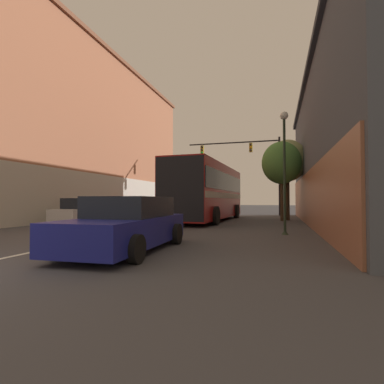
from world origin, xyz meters
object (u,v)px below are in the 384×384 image
at_px(hatchback_foreground, 128,225).
at_px(traffic_signal_gantry, 252,159).
at_px(parked_car_left_mid, 182,206).
at_px(parked_car_left_near, 88,212).
at_px(street_tree_far, 281,163).
at_px(bus, 208,190).
at_px(street_tree_near, 287,161).
at_px(parked_car_left_far, 148,208).
at_px(street_lamp, 284,163).

distance_m(hatchback_foreground, traffic_signal_gantry, 20.26).
xyz_separation_m(hatchback_foreground, parked_car_left_mid, (-6.48, 24.67, -0.03)).
xyz_separation_m(parked_car_left_near, street_tree_far, (10.39, 5.46, 3.03)).
height_order(parked_car_left_near, street_tree_far, street_tree_far).
height_order(bus, hatchback_foreground, bus).
distance_m(hatchback_foreground, street_tree_near, 14.54).
relative_size(hatchback_foreground, street_tree_far, 0.92).
distance_m(parked_car_left_mid, parked_car_left_far, 9.30).
bearing_deg(hatchback_foreground, street_tree_near, -20.20).
relative_size(hatchback_foreground, street_tree_near, 0.88).
height_order(street_lamp, street_tree_near, street_tree_near).
relative_size(traffic_signal_gantry, street_tree_far, 1.62).
distance_m(parked_car_left_far, traffic_signal_gantry, 10.03).
bearing_deg(parked_car_left_far, parked_car_left_mid, -3.79).
relative_size(parked_car_left_mid, street_lamp, 0.85).
relative_size(street_tree_near, street_tree_far, 1.05).
xyz_separation_m(parked_car_left_mid, parked_car_left_far, (0.09, -9.30, 0.05)).
relative_size(hatchback_foreground, traffic_signal_gantry, 0.57).
distance_m(hatchback_foreground, parked_car_left_near, 9.70).
relative_size(parked_car_left_far, street_tree_far, 0.81).
relative_size(parked_car_left_far, street_lamp, 0.87).
bearing_deg(street_lamp, bus, 124.10).
bearing_deg(traffic_signal_gantry, parked_car_left_far, -151.18).
distance_m(bus, street_tree_far, 5.02).
height_order(parked_car_left_near, parked_car_left_mid, parked_car_left_near).
xyz_separation_m(parked_car_left_near, traffic_signal_gantry, (7.93, 12.42, 4.26)).
height_order(parked_car_left_mid, traffic_signal_gantry, traffic_signal_gantry).
relative_size(parked_car_left_near, street_tree_far, 0.85).
bearing_deg(parked_car_left_mid, street_tree_near, -130.77).
relative_size(bus, street_tree_near, 2.00).
bearing_deg(bus, parked_car_left_near, 128.49).
xyz_separation_m(bus, hatchback_foreground, (0.54, -11.63, -1.29)).
height_order(bus, parked_car_left_far, bus).
distance_m(parked_car_left_far, street_lamp, 14.95).
bearing_deg(parked_car_left_far, traffic_signal_gantry, -65.49).
height_order(traffic_signal_gantry, street_tree_near, traffic_signal_gantry).
height_order(parked_car_left_far, traffic_signal_gantry, traffic_signal_gantry).
xyz_separation_m(parked_car_left_near, street_tree_near, (10.77, 6.15, 3.23)).
xyz_separation_m(hatchback_foreground, parked_car_left_far, (-6.40, 15.37, 0.02)).
bearing_deg(parked_car_left_far, bus, -126.85).
bearing_deg(street_lamp, street_tree_far, 90.17).
bearing_deg(parked_car_left_near, street_lamp, -96.11).
height_order(bus, street_tree_far, street_tree_far).
xyz_separation_m(parked_car_left_near, street_lamp, (10.41, -2.47, 2.05)).
bearing_deg(street_tree_far, traffic_signal_gantry, 109.41).
height_order(bus, parked_car_left_mid, bus).
bearing_deg(bus, traffic_signal_gantry, -12.53).
relative_size(parked_car_left_mid, traffic_signal_gantry, 0.49).
bearing_deg(hatchback_foreground, street_tree_far, -19.57).
bearing_deg(traffic_signal_gantry, hatchback_foreground, -94.54).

